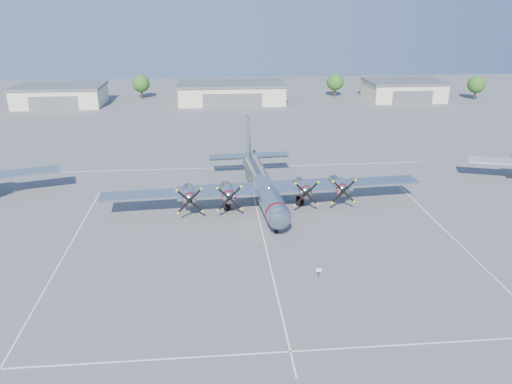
{
  "coord_description": "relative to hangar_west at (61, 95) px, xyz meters",
  "views": [
    {
      "loc": [
        -5.59,
        -53.72,
        25.73
      ],
      "look_at": [
        -0.28,
        4.93,
        3.2
      ],
      "focal_mm": 35.0,
      "sensor_mm": 36.0,
      "label": 1
    }
  ],
  "objects": [
    {
      "name": "hangar_west",
      "position": [
        0.0,
        0.0,
        0.0
      ],
      "size": [
        22.6,
        14.6,
        5.4
      ],
      "color": "beige",
      "rests_on": "ground"
    },
    {
      "name": "hangar_east",
      "position": [
        93.0,
        0.0,
        0.0
      ],
      "size": [
        20.6,
        14.6,
        5.4
      ],
      "color": "beige",
      "rests_on": "ground"
    },
    {
      "name": "ground",
      "position": [
        45.0,
        -81.96,
        -2.71
      ],
      "size": [
        260.0,
        260.0,
        0.0
      ],
      "primitive_type": "plane",
      "color": "#565659",
      "rests_on": "ground"
    },
    {
      "name": "tree_far_east",
      "position": [
        113.0,
        -1.96,
        1.51
      ],
      "size": [
        4.8,
        4.8,
        6.64
      ],
      "color": "#382619",
      "rests_on": "ground"
    },
    {
      "name": "hangar_center",
      "position": [
        45.0,
        -0.0,
        -0.0
      ],
      "size": [
        28.6,
        14.6,
        5.4
      ],
      "color": "beige",
      "rests_on": "ground"
    },
    {
      "name": "tree_west",
      "position": [
        20.0,
        8.04,
        1.51
      ],
      "size": [
        4.8,
        4.8,
        6.64
      ],
      "color": "#382619",
      "rests_on": "ground"
    },
    {
      "name": "parking_lines",
      "position": [
        45.0,
        -83.71,
        -2.71
      ],
      "size": [
        60.0,
        50.08,
        0.01
      ],
      "color": "silver",
      "rests_on": "ground"
    },
    {
      "name": "main_bomber_b29",
      "position": [
        45.87,
        -72.83,
        -2.71
      ],
      "size": [
        43.9,
        31.67,
        9.27
      ],
      "primitive_type": null,
      "rotation": [
        0.0,
        0.0,
        0.07
      ],
      "color": "silver",
      "rests_on": "ground"
    },
    {
      "name": "info_placard",
      "position": [
        49.53,
        -93.03,
        -2.01
      ],
      "size": [
        0.52,
        0.12,
        1.0
      ],
      "rotation": [
        0.0,
        0.0,
        -0.17
      ],
      "color": "black",
      "rests_on": "ground"
    },
    {
      "name": "tree_east",
      "position": [
        75.0,
        6.04,
        1.51
      ],
      "size": [
        4.8,
        4.8,
        6.64
      ],
      "color": "#382619",
      "rests_on": "ground"
    }
  ]
}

